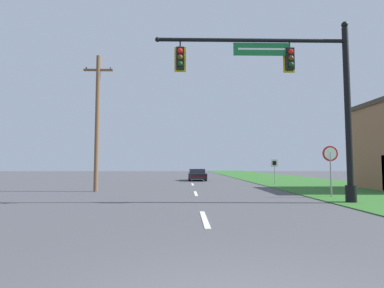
% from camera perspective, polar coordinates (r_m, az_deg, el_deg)
% --- Properties ---
extents(grass_verge_right, '(10.00, 110.00, 0.04)m').
position_cam_1_polar(grass_verge_right, '(34.77, 17.48, -6.48)').
color(grass_verge_right, '#2D6626').
rests_on(grass_verge_right, ground).
extents(road_center_line, '(0.16, 34.80, 0.01)m').
position_cam_1_polar(road_center_line, '(24.98, 0.10, -7.71)').
color(road_center_line, silver).
rests_on(road_center_line, ground).
extents(signal_mast, '(8.51, 0.47, 7.83)m').
position_cam_1_polar(signal_mast, '(13.86, 20.02, 9.40)').
color(signal_mast, black).
rests_on(signal_mast, grass_verge_right).
extents(car_ahead, '(1.84, 4.28, 1.19)m').
position_cam_1_polar(car_ahead, '(31.53, 0.98, -5.87)').
color(car_ahead, black).
rests_on(car_ahead, ground).
extents(stop_sign, '(0.76, 0.07, 2.50)m').
position_cam_1_polar(stop_sign, '(16.33, 24.86, -2.71)').
color(stop_sign, gray).
rests_on(stop_sign, grass_verge_right).
extents(route_sign_post, '(0.55, 0.06, 2.03)m').
position_cam_1_polar(route_sign_post, '(25.29, 15.43, -4.07)').
color(route_sign_post, gray).
rests_on(route_sign_post, grass_verge_right).
extents(utility_pole_near, '(1.80, 0.26, 8.41)m').
position_cam_1_polar(utility_pole_near, '(19.36, -17.62, 4.35)').
color(utility_pole_near, brown).
rests_on(utility_pole_near, ground).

